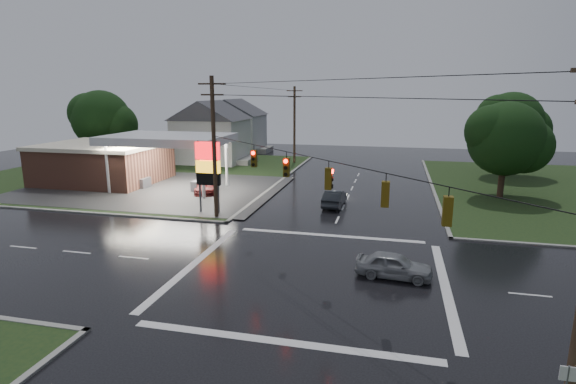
% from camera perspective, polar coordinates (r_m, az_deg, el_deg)
% --- Properties ---
extents(ground, '(120.00, 120.00, 0.00)m').
position_cam_1_polar(ground, '(25.19, 3.05, -10.40)').
color(ground, black).
rests_on(ground, ground).
extents(grass_nw, '(36.00, 36.00, 0.08)m').
position_cam_1_polar(grass_nw, '(58.17, -17.99, 2.35)').
color(grass_nw, '#1B3115').
rests_on(grass_nw, ground).
extents(gas_station, '(26.20, 18.00, 5.60)m').
position_cam_1_polar(gas_station, '(52.40, -21.42, 3.80)').
color(gas_station, '#2D2D2D').
rests_on(gas_station, ground).
extents(pylon_sign, '(2.00, 0.35, 6.00)m').
position_cam_1_polar(pylon_sign, '(36.83, -10.12, 3.35)').
color(pylon_sign, '#59595E').
rests_on(pylon_sign, ground).
extents(utility_pole_nw, '(2.20, 0.32, 11.00)m').
position_cam_1_polar(utility_pole_nw, '(35.29, -9.38, 5.78)').
color(utility_pole_nw, '#382619').
rests_on(utility_pole_nw, ground).
extents(utility_pole_n, '(2.20, 0.32, 10.50)m').
position_cam_1_polar(utility_pole_n, '(62.46, 0.82, 8.67)').
color(utility_pole_n, '#382619').
rests_on(utility_pole_n, ground).
extents(traffic_signals, '(26.87, 26.87, 1.47)m').
position_cam_1_polar(traffic_signals, '(23.39, 3.28, 4.34)').
color(traffic_signals, black).
rests_on(traffic_signals, ground).
extents(house_near, '(11.05, 8.48, 8.60)m').
position_cam_1_polar(house_near, '(64.14, -9.71, 7.64)').
color(house_near, silver).
rests_on(house_near, ground).
extents(house_far, '(11.05, 8.48, 8.60)m').
position_cam_1_polar(house_far, '(75.64, -6.84, 8.48)').
color(house_far, silver).
rests_on(house_far, ground).
extents(tree_nw_behind, '(8.93, 7.60, 10.00)m').
position_cam_1_polar(tree_nw_behind, '(65.11, -22.51, 8.51)').
color(tree_nw_behind, black).
rests_on(tree_nw_behind, ground).
extents(tree_ne_near, '(7.99, 6.80, 8.98)m').
position_cam_1_polar(tree_ne_near, '(46.12, 26.10, 6.06)').
color(tree_ne_near, black).
rests_on(tree_ne_near, ground).
extents(tree_ne_far, '(8.46, 7.20, 9.80)m').
position_cam_1_polar(tree_ne_far, '(58.40, 26.57, 7.76)').
color(tree_ne_far, black).
rests_on(tree_ne_far, ground).
extents(car_north, '(1.76, 4.45, 1.44)m').
position_cam_1_polar(car_north, '(39.45, 5.93, -0.78)').
color(car_north, black).
rests_on(car_north, ground).
extents(car_crossing, '(4.21, 2.02, 1.39)m').
position_cam_1_polar(car_crossing, '(25.18, 13.30, -9.04)').
color(car_crossing, gray).
rests_on(car_crossing, ground).
extents(car_pump, '(3.17, 5.15, 1.39)m').
position_cam_1_polar(car_pump, '(45.23, -10.29, 0.80)').
color(car_pump, '#551413').
rests_on(car_pump, ground).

